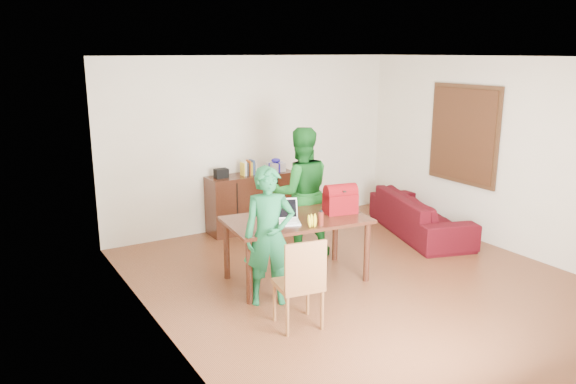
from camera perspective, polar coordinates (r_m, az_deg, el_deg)
room at (r=6.81m, az=6.93°, el=1.68°), size 5.20×5.70×2.90m
table at (r=6.83m, az=0.86°, el=-3.51°), size 1.79×1.13×0.79m
chair at (r=5.85m, az=1.08°, el=-10.96°), size 0.50×0.48×0.97m
person_near at (r=6.20m, az=-1.95°, el=-4.52°), size 0.67×0.56×1.56m
person_far at (r=7.65m, az=1.30°, el=-0.03°), size 1.03×0.91×1.79m
laptop at (r=6.59m, az=-0.41°, el=-2.81°), size 0.44×0.38×0.26m
bananas at (r=6.47m, az=2.47°, el=-3.32°), size 0.17×0.12×0.06m
bottle at (r=6.52m, az=3.37°, el=-2.63°), size 0.07×0.07×0.18m
red_bag at (r=7.02m, az=5.34°, el=-0.99°), size 0.43×0.30×0.29m
sofa at (r=8.92m, az=13.26°, el=-2.23°), size 1.42×2.27×0.62m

